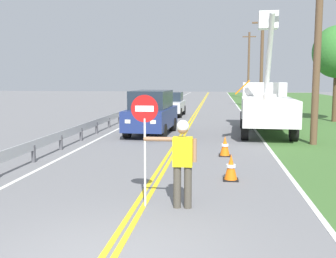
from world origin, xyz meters
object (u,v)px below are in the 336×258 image
(utility_bucket_truck, at_px, (266,104))
(traffic_cone_lead, at_px, (231,168))
(oncoming_suv_nearest, at_px, (151,112))
(traffic_cone_mid, at_px, (225,146))
(utility_pole_far, at_px, (249,64))
(utility_pole_near, at_px, (318,27))
(utility_pole_mid, at_px, (262,61))
(flagger_worker, at_px, (182,158))
(oncoming_sedan_second, at_px, (170,104))
(stop_sign_paddle, at_px, (145,125))

(utility_bucket_truck, xyz_separation_m, traffic_cone_lead, (-1.99, -9.67, -1.09))
(oncoming_suv_nearest, xyz_separation_m, traffic_cone_mid, (3.39, -5.13, -0.72))
(utility_pole_far, bearing_deg, traffic_cone_lead, -94.83)
(utility_pole_near, xyz_separation_m, traffic_cone_mid, (-3.62, -2.92, -4.32))
(utility_pole_mid, xyz_separation_m, utility_pole_far, (0.44, 20.38, 0.44))
(flagger_worker, bearing_deg, traffic_cone_mid, 80.30)
(utility_bucket_truck, height_order, oncoming_sedan_second, utility_bucket_truck)
(traffic_cone_lead, height_order, traffic_cone_mid, same)
(oncoming_suv_nearest, height_order, utility_pole_near, utility_pole_near)
(utility_pole_near, distance_m, utility_pole_far, 39.75)
(stop_sign_paddle, xyz_separation_m, utility_pole_far, (5.74, 48.47, 2.94))
(oncoming_suv_nearest, height_order, traffic_cone_lead, oncoming_suv_nearest)
(oncoming_suv_nearest, relative_size, traffic_cone_lead, 6.69)
(utility_bucket_truck, distance_m, traffic_cone_mid, 6.72)
(utility_pole_far, distance_m, traffic_cone_mid, 43.08)
(stop_sign_paddle, bearing_deg, traffic_cone_lead, 52.74)
(stop_sign_paddle, distance_m, utility_pole_near, 10.67)
(utility_pole_mid, height_order, traffic_cone_lead, utility_pole_mid)
(flagger_worker, height_order, stop_sign_paddle, stop_sign_paddle)
(traffic_cone_mid, bearing_deg, utility_pole_far, 84.67)
(flagger_worker, distance_m, stop_sign_paddle, 1.02)
(flagger_worker, xyz_separation_m, oncoming_suv_nearest, (-2.40, 10.93, 0.01))
(utility_pole_far, relative_size, traffic_cone_mid, 12.74)
(utility_pole_mid, bearing_deg, traffic_cone_lead, -97.65)
(flagger_worker, xyz_separation_m, stop_sign_paddle, (-0.77, -0.01, 0.66))
(oncoming_suv_nearest, bearing_deg, stop_sign_paddle, -81.51)
(utility_bucket_truck, xyz_separation_m, oncoming_suv_nearest, (-5.47, -1.17, -0.37))
(utility_pole_far, xyz_separation_m, traffic_cone_lead, (-3.89, -46.04, -4.31))
(utility_bucket_truck, relative_size, utility_pole_mid, 0.86)
(utility_bucket_truck, bearing_deg, traffic_cone_mid, -108.29)
(traffic_cone_lead, bearing_deg, flagger_worker, -114.02)
(traffic_cone_lead, bearing_deg, utility_pole_mid, 82.35)
(flagger_worker, bearing_deg, utility_pole_mid, 80.84)
(flagger_worker, relative_size, oncoming_suv_nearest, 0.39)
(stop_sign_paddle, relative_size, utility_pole_far, 0.26)
(utility_bucket_truck, distance_m, utility_pole_near, 4.92)
(utility_bucket_truck, distance_m, utility_pole_mid, 16.30)
(flagger_worker, distance_m, utility_bucket_truck, 12.48)
(traffic_cone_lead, bearing_deg, traffic_cone_mid, 91.54)
(oncoming_sedan_second, relative_size, utility_pole_far, 0.46)
(oncoming_suv_nearest, relative_size, utility_pole_far, 0.53)
(traffic_cone_mid, bearing_deg, utility_pole_mid, 80.98)
(stop_sign_paddle, relative_size, traffic_cone_mid, 3.33)
(stop_sign_paddle, relative_size, oncoming_sedan_second, 0.56)
(oncoming_sedan_second, bearing_deg, utility_pole_mid, 46.11)
(flagger_worker, relative_size, utility_bucket_truck, 0.26)
(utility_bucket_truck, bearing_deg, oncoming_sedan_second, 123.52)
(stop_sign_paddle, relative_size, utility_pole_near, 0.26)
(traffic_cone_lead, bearing_deg, utility_pole_near, 60.70)
(oncoming_suv_nearest, relative_size, oncoming_sedan_second, 1.13)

